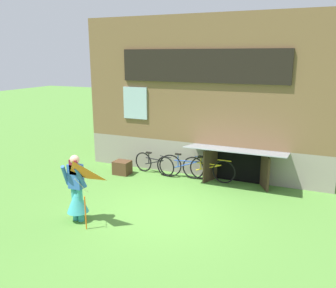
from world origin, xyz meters
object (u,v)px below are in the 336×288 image
at_px(person, 77,194).
at_px(kite, 74,177).
at_px(bicycle_black, 154,164).
at_px(wooden_crate, 122,167).
at_px(bicycle_yellow, 208,169).
at_px(bicycle_blue, 186,166).

relative_size(person, kite, 1.02).
bearing_deg(bicycle_black, kite, -77.50).
bearing_deg(wooden_crate, bicycle_black, 24.36).
distance_m(kite, wooden_crate, 4.27).
distance_m(person, kite, 0.86).
bearing_deg(wooden_crate, bicycle_yellow, 9.59).
bearing_deg(kite, bicycle_yellow, 68.42).
relative_size(kite, bicycle_blue, 0.91).
bearing_deg(bicycle_yellow, bicycle_blue, -178.97).
bearing_deg(bicycle_black, wooden_crate, -144.99).
bearing_deg(bicycle_black, bicycle_blue, 12.10).
height_order(person, bicycle_blue, person).
bearing_deg(bicycle_yellow, wooden_crate, -170.17).
xyz_separation_m(kite, wooden_crate, (-1.14, 3.96, -1.10)).
xyz_separation_m(person, bicycle_black, (0.20, 3.93, -0.34)).
height_order(person, kite, person).
xyz_separation_m(bicycle_blue, bicycle_black, (-1.13, -0.03, -0.04)).
relative_size(bicycle_blue, bicycle_black, 1.12).
relative_size(bicycle_blue, wooden_crate, 3.28).
xyz_separation_m(kite, bicycle_yellow, (1.76, 4.45, -0.94)).
height_order(bicycle_yellow, wooden_crate, bicycle_yellow).
relative_size(person, bicycle_blue, 0.93).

